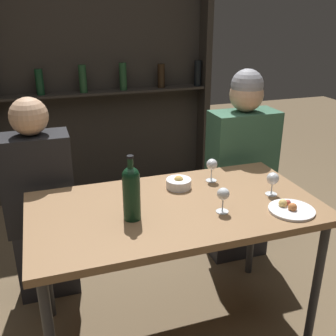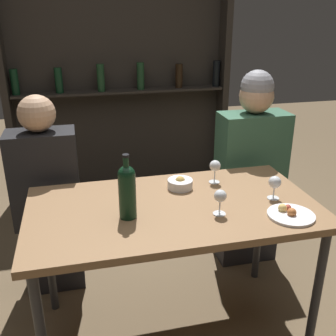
# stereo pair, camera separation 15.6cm
# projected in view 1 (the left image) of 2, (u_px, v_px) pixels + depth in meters

# --- Properties ---
(ground_plane) EXTENTS (10.00, 10.00, 0.00)m
(ground_plane) POSITION_uv_depth(u_px,v_px,m) (174.00, 327.00, 2.19)
(ground_plane) COLOR brown
(dining_table) EXTENTS (1.40, 0.75, 0.77)m
(dining_table) POSITION_uv_depth(u_px,v_px,m) (175.00, 217.00, 1.93)
(dining_table) COLOR olive
(dining_table) RESTS_ON ground_plane
(wine_rack_wall) EXTENTS (2.05, 0.21, 2.34)m
(wine_rack_wall) POSITION_uv_depth(u_px,v_px,m) (101.00, 65.00, 3.54)
(wine_rack_wall) COLOR #28231E
(wine_rack_wall) RESTS_ON ground_plane
(wine_bottle) EXTENTS (0.08, 0.08, 0.30)m
(wine_bottle) POSITION_uv_depth(u_px,v_px,m) (131.00, 191.00, 1.73)
(wine_bottle) COLOR black
(wine_bottle) RESTS_ON dining_table
(wine_glass_0) EXTENTS (0.06, 0.06, 0.12)m
(wine_glass_0) POSITION_uv_depth(u_px,v_px,m) (273.00, 179.00, 1.98)
(wine_glass_0) COLOR silver
(wine_glass_0) RESTS_ON dining_table
(wine_glass_1) EXTENTS (0.06, 0.06, 0.12)m
(wine_glass_1) POSITION_uv_depth(u_px,v_px,m) (223.00, 195.00, 1.81)
(wine_glass_1) COLOR silver
(wine_glass_1) RESTS_ON dining_table
(wine_glass_2) EXTENTS (0.06, 0.06, 0.13)m
(wine_glass_2) POSITION_uv_depth(u_px,v_px,m) (212.00, 165.00, 2.14)
(wine_glass_2) COLOR silver
(wine_glass_2) RESTS_ON dining_table
(food_plate_0) EXTENTS (0.22, 0.22, 0.05)m
(food_plate_0) POSITION_uv_depth(u_px,v_px,m) (291.00, 209.00, 1.85)
(food_plate_0) COLOR white
(food_plate_0) RESTS_ON dining_table
(snack_bowl) EXTENTS (0.13, 0.13, 0.07)m
(snack_bowl) POSITION_uv_depth(u_px,v_px,m) (179.00, 183.00, 2.08)
(snack_bowl) COLOR white
(snack_bowl) RESTS_ON dining_table
(seated_person_left) EXTENTS (0.39, 0.22, 1.22)m
(seated_person_left) POSITION_uv_depth(u_px,v_px,m) (41.00, 207.00, 2.29)
(seated_person_left) COLOR #26262B
(seated_person_left) RESTS_ON ground_plane
(seated_person_right) EXTENTS (0.44, 0.22, 1.31)m
(seated_person_right) POSITION_uv_depth(u_px,v_px,m) (241.00, 171.00, 2.64)
(seated_person_right) COLOR #26262B
(seated_person_right) RESTS_ON ground_plane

